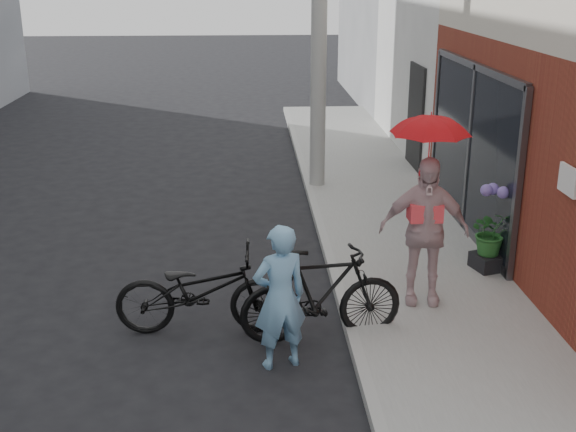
{
  "coord_description": "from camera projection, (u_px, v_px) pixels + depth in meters",
  "views": [
    {
      "loc": [
        -0.17,
        -6.86,
        3.9
      ],
      "look_at": [
        0.29,
        1.31,
        1.1
      ],
      "focal_mm": 45.0,
      "sensor_mm": 36.0,
      "label": 1
    }
  ],
  "objects": [
    {
      "name": "kimono_woman",
      "position": [
        424.0,
        231.0,
        8.42
      ],
      "size": [
        1.09,
        0.56,
        1.78
      ],
      "primitive_type": "imported",
      "rotation": [
        0.0,
        0.0,
        -0.13
      ],
      "color": "beige",
      "rests_on": "sidewalk"
    },
    {
      "name": "officer",
      "position": [
        280.0,
        297.0,
        7.26
      ],
      "size": [
        0.65,
        0.52,
        1.55
      ],
      "primitive_type": "imported",
      "rotation": [
        0.0,
        0.0,
        3.45
      ],
      "color": "#71A4C9",
      "rests_on": "ground"
    },
    {
      "name": "sidewalk",
      "position": [
        419.0,
        270.0,
        9.73
      ],
      "size": [
        2.2,
        24.0,
        0.12
      ],
      "primitive_type": "cube",
      "color": "gray",
      "rests_on": "ground"
    },
    {
      "name": "bike_left",
      "position": [
        202.0,
        291.0,
        8.04
      ],
      "size": [
        1.95,
        0.71,
        1.02
      ],
      "primitive_type": "imported",
      "rotation": [
        0.0,
        0.0,
        1.55
      ],
      "color": "black",
      "rests_on": "ground"
    },
    {
      "name": "potted_plant",
      "position": [
        491.0,
        232.0,
        9.46
      ],
      "size": [
        0.56,
        0.49,
        0.62
      ],
      "primitive_type": "imported",
      "color": "#296629",
      "rests_on": "planter"
    },
    {
      "name": "curb",
      "position": [
        333.0,
        272.0,
        9.67
      ],
      "size": [
        0.12,
        24.0,
        0.12
      ],
      "primitive_type": "cube",
      "color": "#9E9E99",
      "rests_on": "ground"
    },
    {
      "name": "planter",
      "position": [
        489.0,
        261.0,
        9.59
      ],
      "size": [
        0.49,
        0.49,
        0.21
      ],
      "primitive_type": "cube",
      "rotation": [
        0.0,
        0.0,
        0.29
      ],
      "color": "black",
      "rests_on": "sidewalk"
    },
    {
      "name": "ground",
      "position": [
        268.0,
        353.0,
        7.75
      ],
      "size": [
        80.0,
        80.0,
        0.0
      ],
      "primitive_type": "plane",
      "color": "black",
      "rests_on": "ground"
    },
    {
      "name": "bike_right",
      "position": [
        322.0,
        295.0,
        7.86
      ],
      "size": [
        1.86,
        0.75,
        1.09
      ],
      "primitive_type": "imported",
      "rotation": [
        0.0,
        0.0,
        1.71
      ],
      "color": "black",
      "rests_on": "ground"
    },
    {
      "name": "parasol",
      "position": [
        431.0,
        123.0,
        8.01
      ],
      "size": [
        0.86,
        0.86,
        0.76
      ],
      "primitive_type": "imported",
      "color": "red",
      "rests_on": "kimono_woman"
    }
  ]
}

